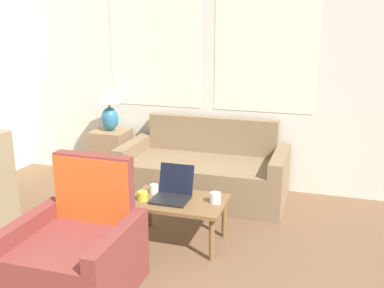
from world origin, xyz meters
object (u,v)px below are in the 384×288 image
Objects in this scene: cup_white at (154,189)px; couch at (205,173)px; table_lamp at (109,103)px; coffee_table at (178,205)px; armchair at (78,254)px; laptop at (173,192)px; cup_navy at (143,196)px; cup_yellow at (215,198)px.

couch is at bearing 80.25° from cup_white.
coffee_table is at bearing -44.46° from table_lamp.
armchair reaches higher than cup_white.
cup_white is at bearing 163.75° from laptop.
couch is 19.04× the size of cup_navy.
table_lamp is 1.88m from coffee_table.
coffee_table is 8.85× the size of cup_navy.
armchair is at bearing -101.92° from cup_white.
cup_white is (-0.18, -1.03, 0.17)m from couch.
table_lamp is at bearing 173.50° from couch.
cup_yellow is (0.39, -1.08, 0.18)m from couch.
laptop reaches higher than cup_yellow.
couch is at bearing 79.20° from armchair.
coffee_table is 0.31m from cup_navy.
laptop is 4.11× the size of cup_white.
cup_navy is 0.18m from cup_white.
cup_white is at bearing 162.64° from coffee_table.
cup_white is at bearing 78.08° from armchair.
cup_white is (-0.25, 0.08, 0.09)m from coffee_table.
laptop is at bearing 158.76° from coffee_table.
cup_yellow is 1.17× the size of cup_white.
armchair is 0.99m from cup_white.
cup_navy is (0.17, 0.78, 0.16)m from armchair.
cup_yellow is (0.61, 0.13, 0.01)m from cup_navy.
couch is 1.11m from coffee_table.
couch is 2.02m from armchair.
laptop is at bearing -178.26° from cup_yellow.
coffee_table is 0.34m from cup_yellow.
couch is 18.65× the size of cup_yellow.
couch is 2.15× the size of coffee_table.
couch reaches higher than cup_yellow.
cup_white reaches higher than cup_navy.
armchair is 0.99m from coffee_table.
cup_white is (0.03, 0.17, 0.00)m from cup_navy.
armchair reaches higher than cup_yellow.
laptop is at bearing -16.25° from cup_white.
coffee_table is at bearing -17.36° from cup_white.
cup_white is (1.02, -1.17, -0.51)m from table_lamp.
armchair is 2.81× the size of laptop.
laptop is at bearing 27.04° from cup_navy.
couch reaches higher than laptop.
cup_yellow is at bearing 1.74° from laptop.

